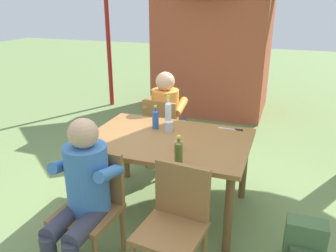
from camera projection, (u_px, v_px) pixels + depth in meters
name	position (u px, v px, depth m)	size (l,w,h in m)	color
ground_plane	(168.00, 207.00, 3.43)	(24.00, 24.00, 0.00)	#6B844C
dining_table	(168.00, 147.00, 3.20)	(1.49, 1.03, 0.75)	olive
chair_far_left	(164.00, 130.00, 4.09)	(0.48, 0.48, 0.87)	olive
chair_near_left	(92.00, 202.00, 2.65)	(0.46, 0.46, 0.87)	olive
chair_near_right	(175.00, 220.00, 2.43)	(0.48, 0.48, 0.87)	olive
person_in_white_shirt	(168.00, 114.00, 4.12)	(0.47, 0.61, 1.18)	orange
person_in_plaid_shirt	(82.00, 190.00, 2.49)	(0.47, 0.61, 1.18)	#3D70B2
bottle_clear	(168.00, 113.00, 3.44)	(0.06, 0.06, 0.31)	white
bottle_blue	(155.00, 119.00, 3.37)	(0.06, 0.06, 0.24)	#2D56A3
bottle_olive	(179.00, 151.00, 2.66)	(0.06, 0.06, 0.23)	#566623
cup_steel	(169.00, 127.00, 3.31)	(0.08, 0.08, 0.10)	#B2B7BC
cup_terracotta	(178.00, 146.00, 2.90)	(0.07, 0.07, 0.08)	#BC6B47
table_knife	(233.00, 129.00, 3.37)	(0.24, 0.02, 0.01)	silver
backpack_by_near_side	(304.00, 244.00, 2.65)	(0.30, 0.22, 0.38)	#47663D
brick_kiosk	(215.00, 34.00, 6.06)	(2.17, 1.73, 2.60)	#9E472D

